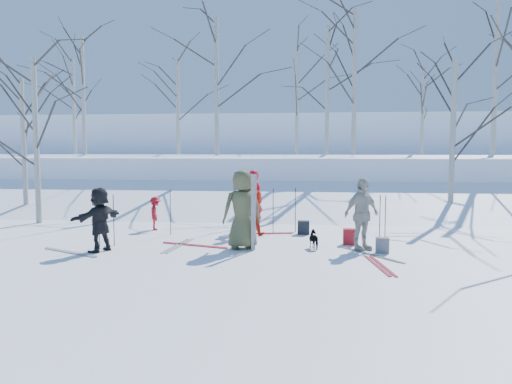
# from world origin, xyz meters

# --- Properties ---
(ground) EXTENTS (120.00, 120.00, 0.00)m
(ground) POSITION_xyz_m (0.00, 0.00, 0.00)
(ground) COLOR white
(ground) RESTS_ON ground
(snow_ramp) EXTENTS (70.00, 9.49, 4.12)m
(snow_ramp) POSITION_xyz_m (0.00, 7.00, 0.15)
(snow_ramp) COLOR white
(snow_ramp) RESTS_ON ground
(snow_plateau) EXTENTS (70.00, 18.00, 2.20)m
(snow_plateau) POSITION_xyz_m (0.00, 17.00, 1.00)
(snow_plateau) COLOR white
(snow_plateau) RESTS_ON ground
(far_hill) EXTENTS (90.00, 30.00, 6.00)m
(far_hill) POSITION_xyz_m (0.00, 38.00, 2.00)
(far_hill) COLOR white
(far_hill) RESTS_ON ground
(skier_olive_center) EXTENTS (1.13, 0.92, 1.99)m
(skier_olive_center) POSITION_xyz_m (-0.17, -0.06, 1.00)
(skier_olive_center) COLOR #494B2D
(skier_olive_center) RESTS_ON ground
(skier_red_north) EXTENTS (0.80, 0.67, 1.86)m
(skier_red_north) POSITION_xyz_m (-0.26, 2.80, 0.93)
(skier_red_north) COLOR #B0101E
(skier_red_north) RESTS_ON ground
(skier_redor_behind) EXTENTS (0.86, 0.67, 1.75)m
(skier_redor_behind) POSITION_xyz_m (-0.22, 1.99, 0.88)
(skier_redor_behind) COLOR red
(skier_redor_behind) RESTS_ON ground
(skier_red_seated) EXTENTS (0.57, 0.76, 1.04)m
(skier_red_seated) POSITION_xyz_m (-3.24, 2.52, 0.52)
(skier_red_seated) COLOR #B0101E
(skier_red_seated) RESTS_ON ground
(skier_cream_east) EXTENTS (1.10, 0.99, 1.80)m
(skier_cream_east) POSITION_xyz_m (2.78, 0.11, 0.90)
(skier_cream_east) COLOR beige
(skier_cream_east) RESTS_ON ground
(skier_grey_west) EXTENTS (1.04, 1.52, 1.58)m
(skier_grey_west) POSITION_xyz_m (-3.59, -0.76, 0.79)
(skier_grey_west) COLOR black
(skier_grey_west) RESTS_ON ground
(dog) EXTENTS (0.45, 0.61, 0.47)m
(dog) POSITION_xyz_m (1.65, 0.16, 0.23)
(dog) COLOR black
(dog) RESTS_ON ground
(upright_ski_left) EXTENTS (0.08, 0.16, 1.90)m
(upright_ski_left) POSITION_xyz_m (0.12, -0.33, 0.95)
(upright_ski_left) COLOR silver
(upright_ski_left) RESTS_ON ground
(upright_ski_right) EXTENTS (0.14, 0.23, 1.89)m
(upright_ski_right) POSITION_xyz_m (0.16, -0.26, 0.95)
(upright_ski_right) COLOR silver
(upright_ski_right) RESTS_ON ground
(ski_pair_a) EXTENTS (2.00, 2.09, 0.02)m
(ski_pair_a) POSITION_xyz_m (2.99, -0.49, 0.01)
(ski_pair_a) COLOR silver
(ski_pair_a) RESTS_ON ground
(ski_pair_b) EXTENTS (0.76, 1.96, 0.02)m
(ski_pair_b) POSITION_xyz_m (3.02, -1.56, 0.01)
(ski_pair_b) COLOR maroon
(ski_pair_b) RESTS_ON ground
(ski_pair_c) EXTENTS (0.54, 1.94, 0.02)m
(ski_pair_c) POSITION_xyz_m (-1.87, 0.08, 0.01)
(ski_pair_c) COLOR silver
(ski_pair_c) RESTS_ON ground
(ski_pair_d) EXTENTS (1.73, 2.06, 0.02)m
(ski_pair_d) POSITION_xyz_m (-4.25, -1.00, 0.01)
(ski_pair_d) COLOR silver
(ski_pair_d) RESTS_ON ground
(ski_pair_e) EXTENTS (0.94, 1.98, 0.02)m
(ski_pair_e) POSITION_xyz_m (0.08, 2.19, 0.01)
(ski_pair_e) COLOR maroon
(ski_pair_e) RESTS_ON ground
(ski_pair_f) EXTENTS (1.28, 2.01, 0.02)m
(ski_pair_f) POSITION_xyz_m (-1.47, 0.20, 0.01)
(ski_pair_f) COLOR maroon
(ski_pair_f) RESTS_ON ground
(ski_pole_a) EXTENTS (0.02, 0.02, 1.34)m
(ski_pole_a) POSITION_xyz_m (1.07, 2.56, 0.67)
(ski_pole_a) COLOR black
(ski_pole_a) RESTS_ON ground
(ski_pole_b) EXTENTS (0.02, 0.02, 1.34)m
(ski_pole_b) POSITION_xyz_m (-2.53, 1.69, 0.67)
(ski_pole_b) COLOR black
(ski_pole_b) RESTS_ON ground
(ski_pole_c) EXTENTS (0.02, 0.02, 1.34)m
(ski_pole_c) POSITION_xyz_m (-3.53, -0.05, 0.67)
(ski_pole_c) COLOR black
(ski_pole_c) RESTS_ON ground
(ski_pole_d) EXTENTS (0.02, 0.02, 1.34)m
(ski_pole_d) POSITION_xyz_m (0.43, 2.21, 0.67)
(ski_pole_d) COLOR black
(ski_pole_d) RESTS_ON ground
(ski_pole_e) EXTENTS (0.02, 0.02, 1.34)m
(ski_pole_e) POSITION_xyz_m (3.39, 0.37, 0.67)
(ski_pole_e) COLOR black
(ski_pole_e) RESTS_ON ground
(ski_pole_f) EXTENTS (0.02, 0.02, 1.34)m
(ski_pole_f) POSITION_xyz_m (-3.83, -0.27, 0.67)
(ski_pole_f) COLOR black
(ski_pole_f) RESTS_ON ground
(ski_pole_g) EXTENTS (0.02, 0.02, 1.34)m
(ski_pole_g) POSITION_xyz_m (3.28, 0.55, 0.67)
(ski_pole_g) COLOR black
(ski_pole_g) RESTS_ON ground
(backpack_red) EXTENTS (0.32, 0.22, 0.42)m
(backpack_red) POSITION_xyz_m (2.54, 0.79, 0.21)
(backpack_red) COLOR maroon
(backpack_red) RESTS_ON ground
(backpack_grey) EXTENTS (0.30, 0.20, 0.38)m
(backpack_grey) POSITION_xyz_m (3.25, -0.21, 0.19)
(backpack_grey) COLOR #5B5E63
(backpack_grey) RESTS_ON ground
(backpack_dark) EXTENTS (0.34, 0.24, 0.40)m
(backpack_dark) POSITION_xyz_m (1.32, 2.24, 0.20)
(backpack_dark) COLOR black
(backpack_dark) RESTS_ON ground
(birch_plateau_a) EXTENTS (6.47, 6.47, 8.38)m
(birch_plateau_a) POSITION_xyz_m (9.80, 11.73, 6.39)
(birch_plateau_a) COLOR silver
(birch_plateau_a) RESTS_ON snow_plateau
(birch_plateau_b) EXTENTS (4.83, 4.83, 6.04)m
(birch_plateau_b) POSITION_xyz_m (-2.68, 9.72, 5.22)
(birch_plateau_b) COLOR silver
(birch_plateau_b) RESTS_ON snow_plateau
(birch_plateau_c) EXTENTS (5.22, 5.22, 6.60)m
(birch_plateau_c) POSITION_xyz_m (3.44, 11.08, 5.50)
(birch_plateau_c) COLOR silver
(birch_plateau_c) RESTS_ON snow_plateau
(birch_plateau_d) EXTENTS (3.99, 3.99, 4.85)m
(birch_plateau_d) POSITION_xyz_m (-5.23, 12.58, 4.62)
(birch_plateau_d) COLOR silver
(birch_plateau_d) RESTS_ON snow_plateau
(birch_plateau_e) EXTENTS (4.61, 4.61, 5.73)m
(birch_plateau_e) POSITION_xyz_m (-9.65, 11.38, 5.07)
(birch_plateau_e) COLOR silver
(birch_plateau_e) RESTS_ON snow_plateau
(birch_plateau_g) EXTENTS (4.20, 4.20, 5.15)m
(birch_plateau_g) POSITION_xyz_m (-11.36, 13.82, 4.77)
(birch_plateau_g) COLOR silver
(birch_plateau_g) RESTS_ON snow_plateau
(birch_plateau_h) EXTENTS (4.80, 4.80, 5.99)m
(birch_plateau_h) POSITION_xyz_m (2.24, 11.61, 5.20)
(birch_plateau_h) COLOR silver
(birch_plateau_h) RESTS_ON snow_plateau
(birch_plateau_i) EXTENTS (3.59, 3.59, 4.27)m
(birch_plateau_i) POSITION_xyz_m (6.91, 13.08, 4.33)
(birch_plateau_i) COLOR silver
(birch_plateau_i) RESTS_ON snow_plateau
(birch_plateau_j) EXTENTS (4.84, 4.84, 6.06)m
(birch_plateau_j) POSITION_xyz_m (0.66, 16.77, 5.23)
(birch_plateau_j) COLOR silver
(birch_plateau_j) RESTS_ON snow_plateau
(birch_edge_a) EXTENTS (4.44, 4.44, 5.48)m
(birch_edge_a) POSITION_xyz_m (-7.62, 3.49, 2.74)
(birch_edge_a) COLOR silver
(birch_edge_a) RESTS_ON ground
(birch_edge_d) EXTENTS (4.18, 4.18, 5.12)m
(birch_edge_d) POSITION_xyz_m (-9.24, 5.42, 2.56)
(birch_edge_d) COLOR silver
(birch_edge_d) RESTS_ON ground
(birch_edge_e) EXTENTS (4.55, 4.55, 5.65)m
(birch_edge_e) POSITION_xyz_m (6.50, 6.12, 2.82)
(birch_edge_e) COLOR silver
(birch_edge_e) RESTS_ON ground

